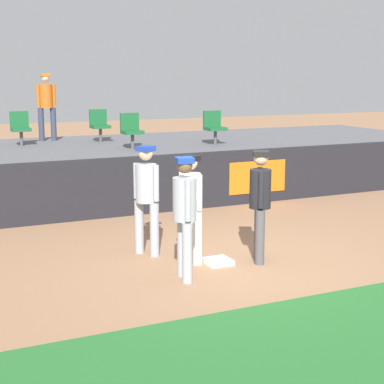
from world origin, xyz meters
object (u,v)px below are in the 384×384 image
object	(u,v)px
player_runner_visitor	(146,192)
seat_front_right	(214,126)
player_fielder_home	(190,201)
player_coach_visitor	(185,210)
seat_back_left	(20,126)
seat_front_center	(131,129)
spectator_hooded	(46,102)
seat_back_center	(99,124)
player_umpire	(260,198)
first_base	(218,261)

from	to	relation	value
player_runner_visitor	seat_front_right	size ratio (longest dim) A/B	2.19
player_fielder_home	player_coach_visitor	xyz separation A→B (m)	(-0.42, -0.72, 0.05)
player_fielder_home	seat_back_left	size ratio (longest dim) A/B	2.07
seat_front_center	spectator_hooded	xyz separation A→B (m)	(-1.44, 2.60, 0.55)
player_fielder_home	seat_back_center	xyz separation A→B (m)	(0.53, 6.87, 0.71)
player_runner_visitor	seat_back_left	distance (m)	6.28
player_coach_visitor	spectator_hooded	world-z (taller)	spectator_hooded
seat_back_left	seat_back_center	xyz separation A→B (m)	(2.02, 0.00, 0.00)
player_fielder_home	seat_back_left	bearing A→B (deg)	172.13
seat_back_left	seat_back_center	size ratio (longest dim) A/B	1.00
player_umpire	spectator_hooded	size ratio (longest dim) A/B	1.02
player_coach_visitor	seat_front_center	distance (m)	5.94
first_base	seat_back_center	distance (m)	7.33
player_runner_visitor	spectator_hooded	bearing A→B (deg)	150.98
player_umpire	seat_back_left	distance (m)	7.74
player_fielder_home	spectator_hooded	xyz separation A→B (m)	(-0.66, 7.66, 1.26)
player_coach_visitor	spectator_hooded	size ratio (longest dim) A/B	1.04
seat_front_right	seat_back_left	bearing A→B (deg)	158.06
seat_front_right	spectator_hooded	world-z (taller)	spectator_hooded
seat_back_center	player_runner_visitor	bearing A→B (deg)	-99.35
player_coach_visitor	player_umpire	world-z (taller)	player_coach_visitor
seat_back_center	seat_back_left	bearing A→B (deg)	-180.00
seat_back_left	player_umpire	bearing A→B (deg)	-70.88
player_fielder_home	player_runner_visitor	distance (m)	0.85
first_base	spectator_hooded	xyz separation A→B (m)	(-1.03, 7.94, 2.23)
player_coach_visitor	seat_front_center	size ratio (longest dim) A/B	2.18
first_base	player_fielder_home	xyz separation A→B (m)	(-0.37, 0.27, 0.97)
seat_front_center	seat_front_right	xyz separation A→B (m)	(2.19, 0.00, 0.00)
player_umpire	spectator_hooded	bearing A→B (deg)	-140.48
player_fielder_home	player_umpire	xyz separation A→B (m)	(1.04, -0.42, 0.04)
seat_back_left	first_base	bearing A→B (deg)	-75.43
player_fielder_home	player_runner_visitor	size ratio (longest dim) A/B	0.95
player_coach_visitor	first_base	bearing A→B (deg)	130.40
player_runner_visitor	seat_front_right	xyz separation A→B (m)	(3.46, 4.37, 0.65)
player_fielder_home	player_runner_visitor	world-z (taller)	player_runner_visitor
first_base	player_runner_visitor	distance (m)	1.65
first_base	player_umpire	xyz separation A→B (m)	(0.67, -0.15, 1.01)
spectator_hooded	seat_front_right	bearing A→B (deg)	152.40
player_runner_visitor	seat_back_center	world-z (taller)	seat_back_center
seat_back_left	seat_front_center	distance (m)	2.90
first_base	player_umpire	distance (m)	1.22
seat_back_center	seat_front_right	distance (m)	3.04
player_umpire	spectator_hooded	xyz separation A→B (m)	(-1.70, 8.08, 1.22)
seat_front_center	seat_front_right	distance (m)	2.19
first_base	player_fielder_home	bearing A→B (deg)	143.40
player_umpire	player_fielder_home	bearing A→B (deg)	-84.33
seat_back_left	seat_front_right	xyz separation A→B (m)	(4.47, -1.80, 0.00)
player_fielder_home	player_umpire	distance (m)	1.12
seat_front_right	player_umpire	bearing A→B (deg)	-109.50
player_umpire	seat_back_center	distance (m)	7.33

